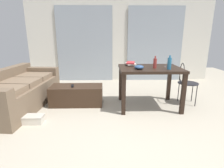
# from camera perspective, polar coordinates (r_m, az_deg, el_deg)

# --- Properties ---
(ground_plane) EXTENTS (8.77, 8.77, 0.00)m
(ground_plane) POSITION_cam_1_polar(r_m,az_deg,el_deg) (3.73, 4.56, -6.61)
(ground_plane) COLOR #B2A893
(wall_back) EXTENTS (5.65, 0.10, 2.45)m
(wall_back) POSITION_cam_1_polar(r_m,az_deg,el_deg) (5.68, 2.52, 13.59)
(wall_back) COLOR silver
(wall_back) RESTS_ON ground
(curtains) EXTENTS (3.86, 0.03, 2.24)m
(curtains) POSITION_cam_1_polar(r_m,az_deg,el_deg) (5.60, 2.56, 12.54)
(curtains) COLOR #99A3AD
(curtains) RESTS_ON ground
(couch) EXTENTS (1.07, 2.10, 0.74)m
(couch) POSITION_cam_1_polar(r_m,az_deg,el_deg) (3.97, -28.11, -2.27)
(couch) COLOR brown
(couch) RESTS_ON ground
(coffee_table) EXTENTS (1.05, 0.48, 0.39)m
(coffee_table) POSITION_cam_1_polar(r_m,az_deg,el_deg) (3.75, -11.23, -3.51)
(coffee_table) COLOR #382619
(coffee_table) RESTS_ON ground
(craft_table) EXTENTS (1.17, 0.87, 0.80)m
(craft_table) POSITION_cam_1_polar(r_m,az_deg,el_deg) (3.52, 12.01, 3.44)
(craft_table) COLOR black
(craft_table) RESTS_ON ground
(wire_chair) EXTENTS (0.41, 0.43, 0.86)m
(wire_chair) POSITION_cam_1_polar(r_m,az_deg,el_deg) (3.94, 22.46, 1.46)
(wire_chair) COLOR black
(wire_chair) RESTS_ON ground
(bottle_near) EXTENTS (0.06, 0.06, 0.23)m
(bottle_near) POSITION_cam_1_polar(r_m,az_deg,el_deg) (3.41, 13.66, 6.55)
(bottle_near) COLOR #99332D
(bottle_near) RESTS_ON craft_table
(bottle_far) EXTENTS (0.07, 0.07, 0.25)m
(bottle_far) POSITION_cam_1_polar(r_m,az_deg,el_deg) (3.35, 17.99, 6.35)
(bottle_far) COLOR teal
(bottle_far) RESTS_ON craft_table
(bowl) EXTENTS (0.17, 0.17, 0.08)m
(bowl) POSITION_cam_1_polar(r_m,az_deg,el_deg) (3.25, 8.68, 5.39)
(bowl) COLOR #2D4C7A
(bowl) RESTS_ON craft_table
(book_stack) EXTENTS (0.21, 0.31, 0.07)m
(book_stack) POSITION_cam_1_polar(r_m,az_deg,el_deg) (3.67, 6.04, 6.54)
(book_stack) COLOR #4C4C51
(book_stack) RESTS_ON craft_table
(scissors) EXTENTS (0.07, 0.10, 0.00)m
(scissors) POSITION_cam_1_polar(r_m,az_deg,el_deg) (3.69, 16.91, 5.51)
(scissors) COLOR #9EA0A5
(scissors) RESTS_ON craft_table
(tv_remote_primary) EXTENTS (0.08, 0.19, 0.02)m
(tv_remote_primary) POSITION_cam_1_polar(r_m,az_deg,el_deg) (3.68, -12.60, -0.57)
(tv_remote_primary) COLOR black
(tv_remote_primary) RESTS_ON coffee_table
(shoebox) EXTENTS (0.36, 0.20, 0.13)m
(shoebox) POSITION_cam_1_polar(r_m,az_deg,el_deg) (3.23, -24.19, -10.29)
(shoebox) COLOR beige
(shoebox) RESTS_ON ground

